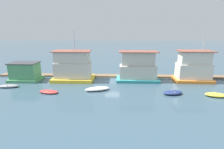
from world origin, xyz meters
The scene contains 11 objects.
ground_plane centered at (0.00, 0.00, 0.00)m, with size 200.00×200.00×0.00m, color #385160.
dock_walkway centered at (0.00, 2.77, 0.15)m, with size 42.40×1.63×0.30m, color brown.
houseboat_green centered at (-14.94, -0.35, 1.51)m, with size 5.03×3.58×3.17m.
houseboat_yellow centered at (-6.73, 0.04, 2.35)m, with size 6.94×4.06×8.46m.
houseboat_teal centered at (4.32, 0.38, 2.17)m, with size 7.17×3.58×5.07m.
houseboat_orange centered at (13.68, 0.55, 2.34)m, with size 6.19×3.71×7.46m.
dinghy_grey centered at (-15.68, -4.11, 0.23)m, with size 3.17×1.47×0.47m.
dinghy_red centered at (-8.66, -6.12, 0.18)m, with size 3.02×1.84×0.37m.
dinghy_white centered at (-1.96, -4.93, 0.28)m, with size 3.77×2.24×0.55m.
dinghy_navy centered at (8.56, -5.91, 0.25)m, with size 2.95×2.01×0.49m.
dinghy_yellow centered at (14.06, -6.48, 0.23)m, with size 3.01×1.82×0.46m.
Camera 1 is at (1.18, -28.68, 8.80)m, focal length 28.00 mm.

